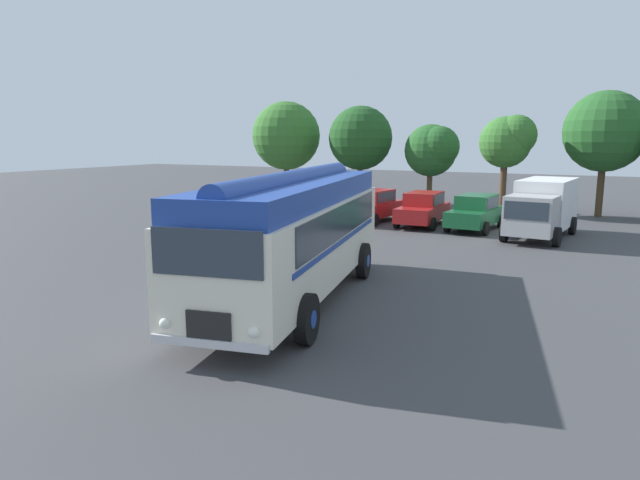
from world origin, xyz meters
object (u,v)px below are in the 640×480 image
Objects in this scene: car_near_left at (372,206)px; box_van at (543,206)px; car_mid_right at (476,212)px; car_mid_left at (423,209)px; vintage_bus at (294,231)px.

box_van is at bearing -5.30° from car_near_left.
car_near_left is 8.39m from box_van.
car_mid_right is 0.73× the size of box_van.
car_near_left is 2.73m from car_mid_left.
car_near_left is 1.01× the size of car_mid_right.
car_mid_right is at bearing 168.65° from box_van.
vintage_bus reaches higher than box_van.
car_mid_left is 5.69m from box_van.
box_van is (8.34, -0.77, 0.52)m from car_near_left.
car_mid_left is at bearing -0.99° from car_near_left.
vintage_bus is 2.38× the size of car_near_left.
vintage_bus is 14.86m from car_near_left.
vintage_bus reaches higher than car_near_left.
vintage_bus reaches higher than car_mid_left.
box_van reaches higher than car_mid_left.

